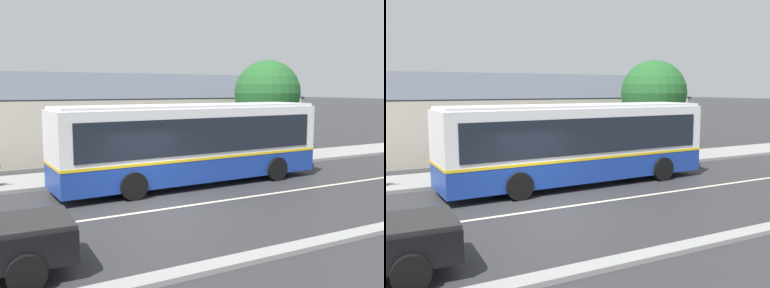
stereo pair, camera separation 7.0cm
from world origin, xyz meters
TOP-DOWN VIEW (x-y plane):
  - ground_plane at (0.00, 0.00)m, footprint 300.00×300.00m
  - sidewalk_far at (0.00, 6.00)m, footprint 60.00×3.00m
  - curb_near at (0.00, -4.75)m, footprint 60.00×0.50m
  - lane_divider_stripe at (0.00, 0.00)m, footprint 60.00×0.16m
  - community_building at (1.59, 13.83)m, footprint 26.12×8.77m
  - transit_bus at (2.59, 2.90)m, footprint 11.32×3.04m
  - street_tree_primary at (9.36, 6.72)m, footprint 3.64×3.64m
  - bus_stop_sign at (8.43, 4.99)m, footprint 0.36×0.07m

SIDE VIEW (x-z plane):
  - ground_plane at x=0.00m, z-range 0.00..0.00m
  - lane_divider_stripe at x=0.00m, z-range 0.00..0.01m
  - curb_near at x=0.00m, z-range 0.00..0.12m
  - sidewalk_far at x=0.00m, z-range 0.00..0.15m
  - bus_stop_sign at x=8.43m, z-range 0.44..2.84m
  - transit_bus at x=2.59m, z-range 0.12..3.37m
  - community_building at x=1.59m, z-range -1.18..4.72m
  - street_tree_primary at x=9.36m, z-range 0.80..6.28m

